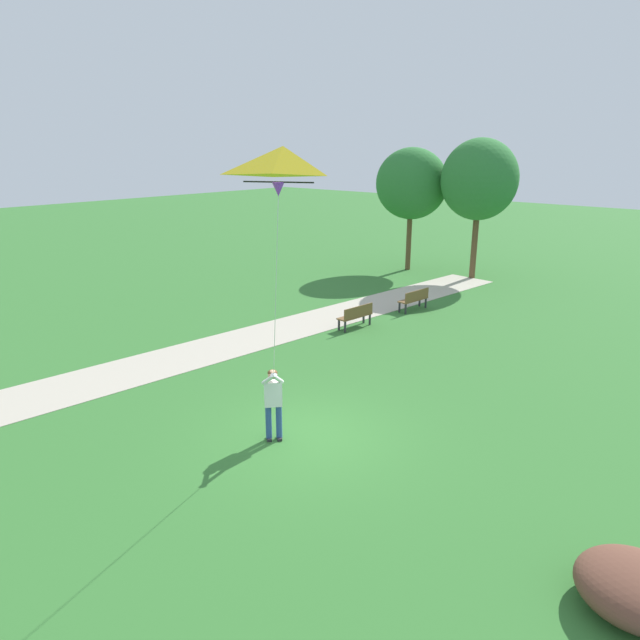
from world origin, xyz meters
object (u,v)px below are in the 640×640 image
(tree_horizon_far, at_px, (411,184))
(tree_behind_path, at_px, (479,180))
(person_kite_flyer, at_px, (273,398))
(flying_kite, at_px, (282,174))
(lakeside_shrub, at_px, (638,589))
(park_bench_far_walkway, at_px, (414,298))
(park_bench_near_walkway, at_px, (356,315))

(tree_horizon_far, relative_size, tree_behind_path, 0.93)
(person_kite_flyer, distance_m, flying_kite, 5.69)
(tree_horizon_far, height_order, lakeside_shrub, tree_horizon_far)
(park_bench_far_walkway, distance_m, tree_horizon_far, 9.23)
(tree_behind_path, xyz_separation_m, lakeside_shrub, (12.15, -18.73, -4.56))
(person_kite_flyer, bearing_deg, park_bench_far_walkway, 106.75)
(park_bench_far_walkway, bearing_deg, lakeside_shrub, -46.12)
(person_kite_flyer, height_order, lakeside_shrub, person_kite_flyer)
(park_bench_near_walkway, xyz_separation_m, park_bench_far_walkway, (0.34, 3.48, 0.00))
(person_kite_flyer, xyz_separation_m, park_bench_far_walkway, (-3.45, 11.46, -0.54))
(park_bench_far_walkway, bearing_deg, tree_horizon_far, 124.74)
(person_kite_flyer, relative_size, tree_behind_path, 0.26)
(flying_kite, height_order, park_bench_near_walkway, flying_kite)
(park_bench_far_walkway, relative_size, tree_horizon_far, 0.24)
(person_kite_flyer, bearing_deg, lakeside_shrub, -0.55)
(park_bench_far_walkway, bearing_deg, tree_behind_path, 98.36)
(park_bench_near_walkway, bearing_deg, tree_horizon_far, 113.05)
(park_bench_near_walkway, height_order, tree_behind_path, tree_behind_path)
(flying_kite, relative_size, park_bench_near_walkway, 3.06)
(park_bench_near_walkway, distance_m, lakeside_shrub, 13.98)
(tree_horizon_far, xyz_separation_m, lakeside_shrub, (15.81, -18.33, -4.23))
(flying_kite, height_order, park_bench_far_walkway, flying_kite)
(tree_behind_path, bearing_deg, lakeside_shrub, -57.04)
(lakeside_shrub, bearing_deg, tree_behind_path, 122.96)
(person_kite_flyer, relative_size, park_bench_far_walkway, 1.19)
(tree_horizon_far, bearing_deg, person_kite_flyer, -65.90)
(park_bench_near_walkway, distance_m, park_bench_far_walkway, 3.50)
(park_bench_far_walkway, height_order, tree_behind_path, tree_behind_path)
(park_bench_near_walkway, distance_m, tree_horizon_far, 11.90)
(tree_behind_path, bearing_deg, tree_horizon_far, -173.73)
(park_bench_far_walkway, xyz_separation_m, tree_behind_path, (-1.06, 7.20, 4.42))
(person_kite_flyer, xyz_separation_m, tree_horizon_far, (-8.17, 18.26, 3.56))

